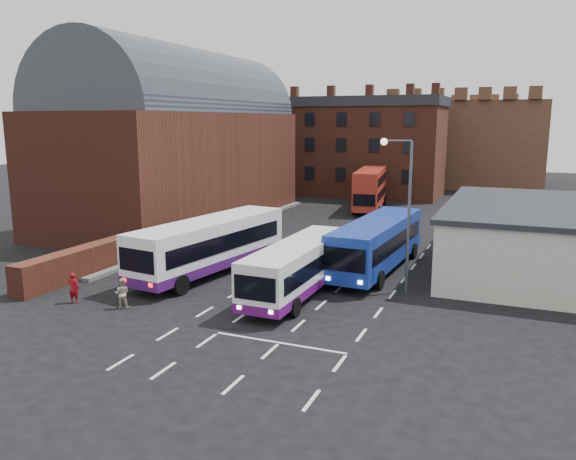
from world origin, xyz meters
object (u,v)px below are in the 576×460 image
at_px(pedestrian_red, 73,288).
at_px(street_lamp, 404,201).
at_px(bus_blue, 377,241).
at_px(bus_red_double, 370,189).
at_px(bus_white_outbound, 210,242).
at_px(pedestrian_beige, 122,293).
at_px(bus_white_inbound, 299,264).

bearing_deg(pedestrian_red, street_lamp, -160.64).
distance_m(bus_blue, bus_red_double, 24.83).
height_order(bus_white_outbound, bus_red_double, bus_red_double).
distance_m(bus_blue, pedestrian_beige, 15.76).
bearing_deg(street_lamp, pedestrian_beige, -147.05).
bearing_deg(bus_white_outbound, bus_red_double, 92.49).
bearing_deg(bus_red_double, bus_white_inbound, 89.05).
distance_m(bus_white_inbound, bus_blue, 7.05).
bearing_deg(pedestrian_red, pedestrian_beige, 176.36).
xyz_separation_m(bus_white_outbound, pedestrian_red, (-3.65, -7.79, -1.18)).
bearing_deg(bus_blue, pedestrian_red, 46.68).
bearing_deg(bus_red_double, bus_white_outbound, 76.22).
bearing_deg(bus_white_outbound, pedestrian_red, -106.96).
distance_m(bus_white_inbound, pedestrian_red, 11.85).
height_order(street_lamp, pedestrian_red, street_lamp).
distance_m(bus_blue, street_lamp, 5.56).
bearing_deg(pedestrian_red, bus_white_inbound, -159.84).
height_order(bus_blue, pedestrian_red, bus_blue).
xyz_separation_m(bus_blue, pedestrian_beige, (-10.15, -12.01, -1.13)).
relative_size(bus_white_inbound, bus_blue, 0.88).
bearing_deg(pedestrian_beige, bus_blue, -154.94).
bearing_deg(bus_blue, bus_white_inbound, 70.50).
bearing_deg(bus_red_double, street_lamp, 99.56).
relative_size(bus_white_inbound, street_lamp, 1.25).
height_order(bus_red_double, pedestrian_beige, bus_red_double).
bearing_deg(pedestrian_red, bus_red_double, -109.34).
relative_size(street_lamp, pedestrian_red, 5.23).
height_order(bus_white_inbound, bus_blue, bus_blue).
xyz_separation_m(bus_blue, pedestrian_red, (-13.03, -12.29, -1.10)).
bearing_deg(bus_blue, bus_red_double, -71.29).
bearing_deg(bus_blue, bus_white_outbound, 28.95).
bearing_deg(pedestrian_red, bus_blue, -145.90).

